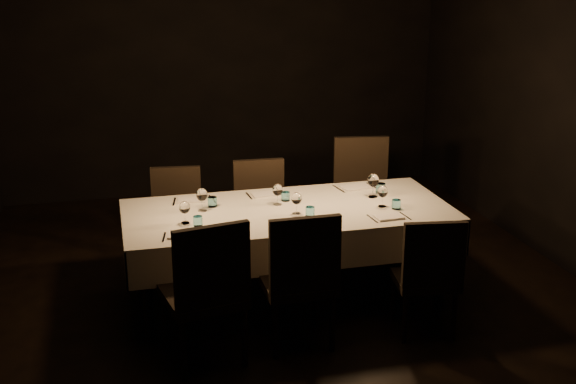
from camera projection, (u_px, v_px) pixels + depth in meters
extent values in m
cube|color=black|center=(288.00, 299.00, 5.81)|extent=(5.00, 6.00, 0.01)
cube|color=black|center=(223.00, 63.00, 8.12)|extent=(5.00, 0.01, 3.00)
cube|color=black|center=(493.00, 280.00, 2.58)|extent=(5.00, 0.01, 3.00)
cube|color=black|center=(288.00, 213.00, 5.58)|extent=(2.40, 1.00, 0.04)
cylinder|color=black|center=(148.00, 296.00, 5.05)|extent=(0.07, 0.07, 0.71)
cylinder|color=black|center=(141.00, 251.00, 5.83)|extent=(0.07, 0.07, 0.71)
cylinder|color=black|center=(442.00, 264.00, 5.57)|extent=(0.07, 0.07, 0.71)
cylinder|color=black|center=(400.00, 227.00, 6.35)|extent=(0.07, 0.07, 0.71)
cube|color=beige|center=(288.00, 210.00, 5.58)|extent=(2.52, 1.12, 0.01)
cube|color=beige|center=(272.00, 205.00, 6.13)|extent=(2.52, 0.01, 0.28)
cube|color=beige|center=(307.00, 254.00, 5.11)|extent=(2.52, 0.01, 0.28)
cube|color=beige|center=(436.00, 214.00, 5.91)|extent=(0.01, 1.12, 0.28)
cube|color=beige|center=(124.00, 242.00, 5.33)|extent=(0.01, 1.12, 0.28)
cylinder|color=black|center=(223.00, 311.00, 5.13)|extent=(0.04, 0.04, 0.43)
cylinder|color=black|center=(244.00, 337.00, 4.77)|extent=(0.04, 0.04, 0.43)
cylinder|color=black|center=(166.00, 322.00, 4.97)|extent=(0.04, 0.04, 0.43)
cylinder|color=black|center=(184.00, 351.00, 4.60)|extent=(0.04, 0.04, 0.43)
cube|color=black|center=(203.00, 296.00, 4.79)|extent=(0.58, 0.58, 0.06)
cube|color=black|center=(212.00, 266.00, 4.51)|extent=(0.50, 0.14, 0.54)
cube|color=white|center=(183.00, 235.00, 5.02)|extent=(0.23, 0.17, 0.01)
cube|color=silver|center=(164.00, 237.00, 4.99)|extent=(0.05, 0.18, 0.01)
cube|color=silver|center=(201.00, 234.00, 5.05)|extent=(0.04, 0.18, 0.01)
cylinder|color=#AEE4F2|center=(198.00, 221.00, 5.21)|extent=(0.07, 0.07, 0.07)
cylinder|color=white|center=(185.00, 223.00, 5.28)|extent=(0.06, 0.06, 0.00)
cylinder|color=white|center=(185.00, 217.00, 5.26)|extent=(0.01, 0.01, 0.08)
ellipsoid|color=white|center=(185.00, 207.00, 5.24)|extent=(0.08, 0.08, 0.09)
cylinder|color=black|center=(316.00, 298.00, 5.34)|extent=(0.04, 0.04, 0.42)
cylinder|color=black|center=(332.00, 324.00, 4.96)|extent=(0.04, 0.04, 0.42)
cylinder|color=black|center=(263.00, 304.00, 5.24)|extent=(0.04, 0.04, 0.42)
cylinder|color=black|center=(275.00, 331.00, 4.87)|extent=(0.04, 0.04, 0.42)
cube|color=black|center=(297.00, 283.00, 5.03)|extent=(0.49, 0.49, 0.06)
cube|color=black|center=(305.00, 255.00, 4.74)|extent=(0.48, 0.05, 0.53)
cube|color=white|center=(299.00, 225.00, 5.22)|extent=(0.22, 0.15, 0.02)
cube|color=silver|center=(282.00, 227.00, 5.19)|extent=(0.03, 0.19, 0.01)
cube|color=silver|center=(317.00, 224.00, 5.25)|extent=(0.03, 0.19, 0.01)
cylinder|color=#AEE4F2|center=(310.00, 212.00, 5.41)|extent=(0.07, 0.07, 0.07)
cylinder|color=white|center=(296.00, 213.00, 5.47)|extent=(0.06, 0.06, 0.00)
cylinder|color=white|center=(296.00, 208.00, 5.46)|extent=(0.01, 0.01, 0.08)
ellipsoid|color=white|center=(297.00, 198.00, 5.43)|extent=(0.08, 0.08, 0.10)
cylinder|color=black|center=(439.00, 294.00, 5.45)|extent=(0.04, 0.04, 0.38)
cylinder|color=black|center=(454.00, 316.00, 5.11)|extent=(0.04, 0.04, 0.38)
cylinder|color=black|center=(393.00, 296.00, 5.42)|extent=(0.04, 0.04, 0.38)
cylinder|color=black|center=(405.00, 318.00, 5.08)|extent=(0.04, 0.04, 0.38)
cube|color=black|center=(424.00, 279.00, 5.20)|extent=(0.50, 0.50, 0.06)
cube|color=black|center=(434.00, 255.00, 4.94)|extent=(0.44, 0.12, 0.47)
cube|color=white|center=(389.00, 217.00, 5.38)|extent=(0.21, 0.14, 0.02)
cube|color=silver|center=(372.00, 219.00, 5.35)|extent=(0.03, 0.19, 0.01)
cube|color=silver|center=(405.00, 216.00, 5.41)|extent=(0.03, 0.19, 0.01)
cylinder|color=#AEE4F2|center=(396.00, 204.00, 5.57)|extent=(0.07, 0.07, 0.07)
cylinder|color=white|center=(382.00, 206.00, 5.63)|extent=(0.06, 0.06, 0.00)
cylinder|color=white|center=(382.00, 201.00, 5.62)|extent=(0.01, 0.01, 0.08)
ellipsoid|color=white|center=(383.00, 191.00, 5.60)|extent=(0.08, 0.08, 0.10)
cylinder|color=black|center=(157.00, 260.00, 6.07)|extent=(0.04, 0.04, 0.37)
cylinder|color=black|center=(159.00, 245.00, 6.40)|extent=(0.04, 0.04, 0.37)
cylinder|color=black|center=(199.00, 258.00, 6.12)|extent=(0.04, 0.04, 0.37)
cylinder|color=black|center=(199.00, 243.00, 6.45)|extent=(0.04, 0.04, 0.37)
cube|color=black|center=(177.00, 228.00, 6.19)|extent=(0.48, 0.48, 0.06)
cube|color=black|center=(176.00, 193.00, 6.29)|extent=(0.43, 0.10, 0.47)
cube|color=white|center=(192.00, 200.00, 5.76)|extent=(0.24, 0.17, 0.02)
cube|color=silver|center=(174.00, 202.00, 5.73)|extent=(0.05, 0.20, 0.01)
cube|color=silver|center=(209.00, 199.00, 5.79)|extent=(0.05, 0.20, 0.01)
cylinder|color=#AEE4F2|center=(212.00, 202.00, 5.62)|extent=(0.07, 0.07, 0.08)
cylinder|color=white|center=(202.00, 211.00, 5.53)|extent=(0.07, 0.07, 0.00)
cylinder|color=white|center=(202.00, 205.00, 5.52)|extent=(0.01, 0.01, 0.08)
ellipsoid|color=white|center=(202.00, 195.00, 5.49)|extent=(0.09, 0.09, 0.10)
cylinder|color=black|center=(245.00, 256.00, 6.14)|extent=(0.04, 0.04, 0.39)
cylinder|color=black|center=(239.00, 240.00, 6.49)|extent=(0.04, 0.04, 0.39)
cylinder|color=black|center=(287.00, 253.00, 6.21)|extent=(0.04, 0.04, 0.39)
cylinder|color=black|center=(280.00, 237.00, 6.55)|extent=(0.04, 0.04, 0.39)
cube|color=black|center=(263.00, 223.00, 6.28)|extent=(0.47, 0.47, 0.06)
cube|color=black|center=(259.00, 186.00, 6.38)|extent=(0.45, 0.07, 0.49)
cube|color=white|center=(265.00, 194.00, 5.90)|extent=(0.22, 0.15, 0.01)
cube|color=silver|center=(249.00, 196.00, 5.87)|extent=(0.02, 0.19, 0.01)
cube|color=silver|center=(280.00, 194.00, 5.93)|extent=(0.02, 0.19, 0.01)
cylinder|color=#AEE4F2|center=(286.00, 196.00, 5.76)|extent=(0.07, 0.07, 0.07)
cylinder|color=white|center=(278.00, 204.00, 5.67)|extent=(0.06, 0.06, 0.00)
cylinder|color=white|center=(278.00, 199.00, 5.66)|extent=(0.01, 0.01, 0.08)
ellipsoid|color=white|center=(278.00, 190.00, 5.64)|extent=(0.08, 0.08, 0.09)
cylinder|color=black|center=(343.00, 239.00, 6.45)|extent=(0.04, 0.04, 0.44)
cylinder|color=black|center=(337.00, 223.00, 6.85)|extent=(0.04, 0.04, 0.44)
cylinder|color=black|center=(390.00, 238.00, 6.48)|extent=(0.04, 0.04, 0.44)
cylinder|color=black|center=(381.00, 222.00, 6.88)|extent=(0.04, 0.04, 0.44)
cube|color=black|center=(364.00, 204.00, 6.59)|extent=(0.58, 0.58, 0.07)
cube|color=black|center=(361.00, 166.00, 6.71)|extent=(0.50, 0.14, 0.55)
cube|color=white|center=(356.00, 187.00, 6.08)|extent=(0.26, 0.19, 0.02)
cube|color=silver|center=(339.00, 189.00, 6.05)|extent=(0.05, 0.22, 0.01)
cube|color=silver|center=(373.00, 187.00, 6.12)|extent=(0.05, 0.22, 0.01)
cylinder|color=#AEE4F2|center=(381.00, 188.00, 5.94)|extent=(0.08, 0.08, 0.08)
cylinder|color=white|center=(373.00, 197.00, 5.86)|extent=(0.07, 0.07, 0.00)
cylinder|color=white|center=(373.00, 191.00, 5.84)|extent=(0.01, 0.01, 0.09)
ellipsoid|color=white|center=(373.00, 180.00, 5.81)|extent=(0.10, 0.10, 0.11)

